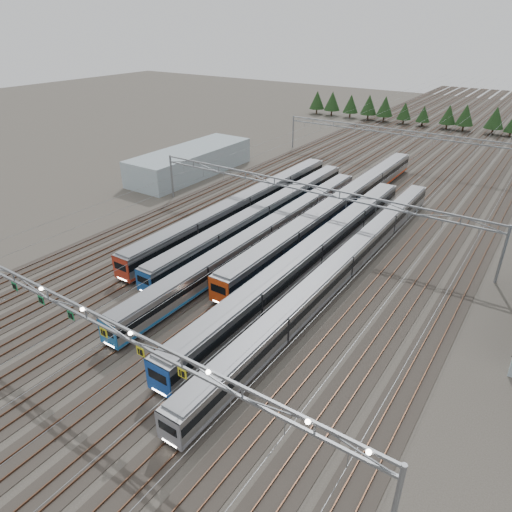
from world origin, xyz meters
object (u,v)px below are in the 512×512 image
Objects in this scene: train_f at (343,265)px; gantry_near at (85,316)px; train_b at (262,214)px; gantry_far at (401,136)px; west_shed at (191,161)px; train_a at (243,206)px; train_d at (339,207)px; gantry_mid at (305,193)px; train_e at (312,255)px; train_c at (264,235)px.

train_f is 1.14× the size of gantry_near.
train_b is 0.92× the size of gantry_far.
west_shed reaches higher than train_b.
west_shed is (-23.51, 13.74, 0.54)m from train_a.
train_d is 37.37m from west_shed.
gantry_near is at bearing -90.07° from gantry_mid.
train_e is at bearing -75.92° from train_d.
gantry_far is (11.25, 45.73, 4.26)m from train_a.
gantry_near reaches higher than west_shed.
west_shed is (-37.01, 5.18, 0.51)m from train_d.
train_c is 32.47m from gantry_near.
train_b is 15.94m from train_e.
train_a reaches higher than train_f.
train_e is 12.87m from gantry_mid.
train_f is 15.75m from gantry_mid.
train_a is 11.65m from train_c.
train_a is 0.94× the size of gantry_mid.
train_d is (13.50, 8.56, 0.03)m from train_a.
train_d is at bearing 104.08° from train_e.
train_c is 1.02× the size of gantry_mid.
train_c is at bearing -92.42° from gantry_far.
gantry_near is at bearing -56.84° from west_shed.
train_f is (13.50, -1.96, -0.02)m from train_c.
train_d reaches higher than train_a.
west_shed is at bearing 152.40° from train_b.
train_d is (9.00, 9.47, 0.21)m from train_b.
gantry_near is (-11.30, -30.03, 5.14)m from train_f.
train_a is at bearing -103.82° from gantry_far.
gantry_near is (11.20, -39.39, 4.95)m from train_a.
west_shed is at bearing 172.04° from train_d.
gantry_mid is (11.25, 0.73, 4.26)m from train_a.
gantry_far reaches higher than west_shed.
gantry_near is at bearing -90.03° from gantry_far.
train_c is (9.00, -7.40, -0.17)m from train_a.
train_a is 0.94× the size of gantry_far.
gantry_near reaches higher than train_a.
gantry_near is at bearing -80.12° from train_b.
gantry_near is 1.00× the size of gantry_far.
train_d is 1.01× the size of train_f.
train_c is 9.52m from gantry_mid.
train_a is at bearing -30.30° from west_shed.
train_b is 19.89m from train_f.
train_d is 37.48m from gantry_far.
train_e is at bearing -56.28° from gantry_mid.
train_e is (18.00, -9.38, 0.04)m from train_a.
gantry_near reaches higher than train_d.
gantry_near is (-2.30, -47.95, 4.92)m from train_d.
gantry_mid is at bearing 74.53° from train_c.
train_d is at bearing 46.44° from train_b.
train_c is at bearing -105.47° from gantry_mid.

